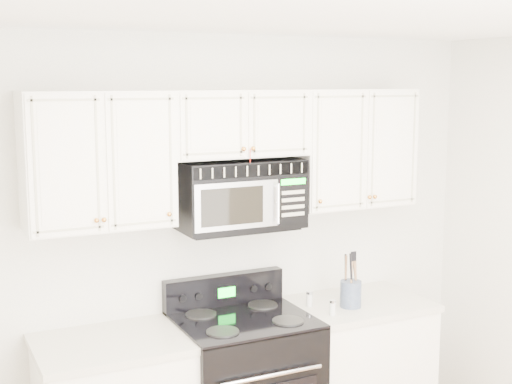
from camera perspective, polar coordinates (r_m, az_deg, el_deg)
room at (r=3.02m, az=11.04°, el=-11.12°), size 3.51×3.51×2.61m
base_cabinet_right at (r=4.86m, az=8.05°, el=-14.17°), size 0.86×0.65×0.92m
upper_cabinets at (r=4.22m, az=-1.69°, el=3.61°), size 2.44×0.37×0.75m
microwave at (r=4.24m, az=-1.31°, el=-0.16°), size 0.74×0.42×0.41m
utensil_crock at (r=4.53m, az=7.59°, el=-7.96°), size 0.13×0.13×0.35m
shaker_salt at (r=4.53m, az=4.30°, el=-8.52°), size 0.04×0.04×0.10m
shaker_pepper at (r=4.38m, az=6.13°, el=-9.17°), size 0.04×0.04×0.09m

